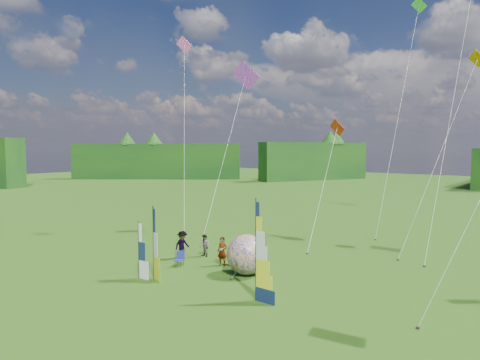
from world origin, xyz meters
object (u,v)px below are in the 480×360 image
Objects in this scene: spectator_c at (182,245)px; camp_chair at (179,259)px; feather_banner_main at (256,252)px; spectator_d at (241,250)px; bol_inflatable at (247,255)px; side_banner_far at (139,251)px; spectator_b at (205,246)px; kite_whale at (453,93)px; side_banner_left at (153,244)px; spectator_a at (222,251)px.

spectator_c reaches higher than camp_chair.
feather_banner_main is 2.73× the size of spectator_d.
bol_inflatable is at bearing -89.23° from spectator_c.
side_banner_far is 2.07× the size of spectator_b.
feather_banner_main is at bearing -124.07° from kite_whale.
kite_whale is at bearing 64.58° from bol_inflatable.
feather_banner_main reaches higher than bol_inflatable.
feather_banner_main is 8.88m from spectator_b.
kite_whale is (4.19, 17.97, 8.82)m from feather_banner_main.
spectator_d is (3.03, 0.14, 0.11)m from spectator_b.
camp_chair is (-2.59, -2.82, -0.39)m from spectator_d.
spectator_c is 1.91m from camp_chair.
side_banner_left is at bearing -96.96° from camp_chair.
camp_chair is 22.52m from kite_whale.
bol_inflatable reaches higher than spectator_c.
side_banner_left is at bearing -118.58° from spectator_a.
kite_whale reaches higher than feather_banner_main.
spectator_a is at bearing -143.82° from kite_whale.
kite_whale reaches higher than side_banner_far.
camp_chair is 0.04× the size of kite_whale.
spectator_b is at bearing -151.78° from kite_whale.
feather_banner_main is at bearing -17.57° from spectator_b.
spectator_c is at bearing 173.89° from spectator_a.
kite_whale reaches higher than spectator_d.
bol_inflatable is (-2.92, 3.02, -1.20)m from feather_banner_main.
spectator_b is at bearing 119.98° from side_banner_left.
bol_inflatable is 2.23m from spectator_d.
spectator_b is (-7.55, 4.39, -1.60)m from feather_banner_main.
kite_whale reaches higher than bol_inflatable.
kite_whale is (11.31, 16.27, 10.70)m from camp_chair.
spectator_b is at bearing 8.48° from spectator_d.
side_banner_far is at bearing -162.68° from spectator_c.
spectator_a is 0.08× the size of kite_whale.
spectator_c is at bearing 99.06° from side_banner_far.
bol_inflatable is (3.48, 3.87, -0.80)m from side_banner_left.
side_banner_left is at bearing -171.40° from feather_banner_main.
camp_chair is (-0.02, 3.02, -1.07)m from side_banner_far.
spectator_b is at bearing 88.11° from side_banner_far.
spectator_b is (-1.16, 5.24, -1.21)m from side_banner_left.
spectator_d is (3.80, 1.42, -0.05)m from spectator_c.
spectator_a is (1.91, 4.80, -0.65)m from side_banner_far.
spectator_c is (-3.15, -0.37, 0.02)m from spectator_a.
kite_whale is (12.51, 14.86, 10.26)m from spectator_c.
kite_whale is (10.58, 18.82, 9.21)m from side_banner_left.
feather_banner_main is 7.55m from camp_chair.
bol_inflatable is at bearing -136.35° from kite_whale.
bol_inflatable is at bearing 135.05° from feather_banner_main.
side_banner_left is 2.62× the size of spectator_b.
camp_chair is at bearing -145.73° from kite_whale.
spectator_a is 1.23m from spectator_d.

